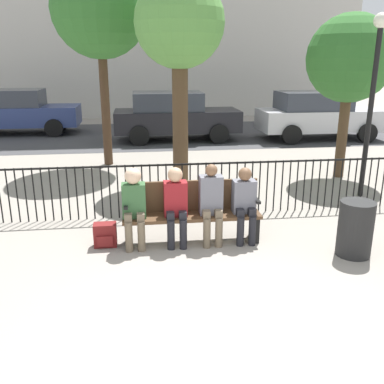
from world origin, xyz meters
name	(u,v)px	position (x,y,z in m)	size (l,w,h in m)	color
ground_plane	(220,330)	(0.00, 0.00, 0.00)	(80.00, 80.00, 0.00)	gray
park_bench	(191,209)	(0.00, 2.33, 0.50)	(2.06, 0.45, 0.92)	#4C331E
seated_person_0	(134,203)	(-0.85, 2.20, 0.69)	(0.34, 0.39, 1.20)	brown
seated_person_1	(176,202)	(-0.25, 2.20, 0.67)	(0.34, 0.39, 1.19)	black
seated_person_2	(211,200)	(0.28, 2.20, 0.67)	(0.34, 0.39, 1.22)	brown
seated_person_3	(245,201)	(0.79, 2.20, 0.64)	(0.34, 0.39, 1.15)	black
backpack	(105,235)	(-1.30, 2.27, 0.17)	(0.33, 0.24, 0.35)	maroon
fence_railing	(182,185)	(-0.02, 3.45, 0.56)	(9.01, 0.03, 0.95)	black
tree_0	(350,59)	(3.94, 5.61, 2.67)	(1.92, 1.92, 3.65)	#4C3823
tree_1	(100,10)	(-1.56, 7.56, 3.80)	(2.34, 2.34, 5.00)	#422D1E
tree_2	(180,27)	(0.18, 5.68, 3.30)	(1.88, 1.88, 4.34)	#4C3823
lamp_post	(374,79)	(3.71, 4.12, 2.32)	(0.28, 0.28, 3.49)	black
street_surface	(159,135)	(0.00, 12.00, 0.00)	(24.00, 6.00, 0.01)	#3D3D3F
parked_car_0	(174,115)	(0.49, 10.88, 0.84)	(4.20, 1.94, 1.62)	black
parked_car_1	(318,115)	(5.42, 10.45, 0.84)	(4.20, 1.94, 1.62)	#B7B7BC
parked_car_2	(18,111)	(-5.12, 12.86, 0.84)	(4.20, 1.94, 1.62)	navy
trash_bin	(355,229)	(2.22, 1.52, 0.40)	(0.48, 0.48, 0.80)	black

